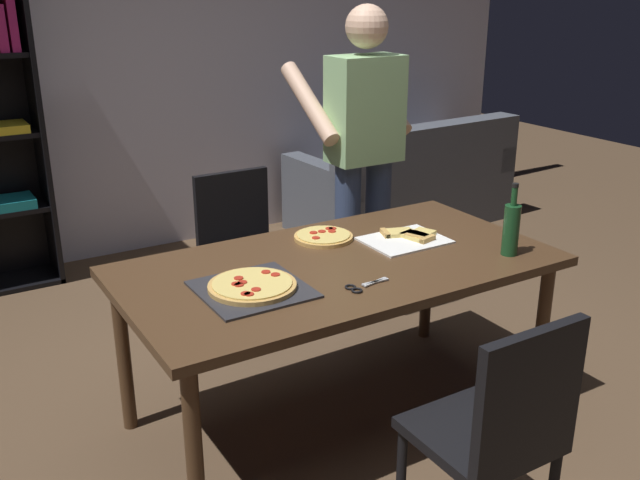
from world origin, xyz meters
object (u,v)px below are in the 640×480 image
pepperoni_pizza_on_tray (252,287)px  kitchen_scissors (362,286)px  chair_near_camera (500,426)px  person_serving_pizza (363,151)px  dining_table (338,277)px  chair_far_side (242,246)px  wine_bottle (511,228)px  second_pizza_plain (323,237)px  couch (405,188)px

pepperoni_pizza_on_tray → kitchen_scissors: size_ratio=2.04×
chair_near_camera → pepperoni_pizza_on_tray: bearing=116.3°
chair_near_camera → person_serving_pizza: person_serving_pizza is taller
dining_table → chair_far_side: 0.98m
chair_near_camera → wine_bottle: wine_bottle is taller
wine_bottle → kitchen_scissors: 0.75m
chair_near_camera → second_pizza_plain: 1.27m
pepperoni_pizza_on_tray → kitchen_scissors: pepperoni_pizza_on_tray is taller
wine_bottle → chair_far_side: bearing=117.8°
second_pizza_plain → chair_near_camera: bearing=-94.2°
second_pizza_plain → pepperoni_pizza_on_tray: bearing=-146.6°
dining_table → wine_bottle: bearing=-24.6°
person_serving_pizza → pepperoni_pizza_on_tray: (-1.07, -0.83, -0.23)m
dining_table → chair_near_camera: 0.98m
chair_near_camera → pepperoni_pizza_on_tray: 1.02m
chair_near_camera → chair_far_side: same height
couch → wine_bottle: bearing=-118.2°
pepperoni_pizza_on_tray → kitchen_scissors: (0.37, -0.19, -0.01)m
couch → wine_bottle: size_ratio=5.51×
couch → second_pizza_plain: couch is taller
couch → person_serving_pizza: size_ratio=1.00×
dining_table → pepperoni_pizza_on_tray: pepperoni_pizza_on_tray is taller
kitchen_scissors → dining_table: bearing=75.9°
second_pizza_plain → person_serving_pizza: bearing=41.7°
person_serving_pizza → couch: bearing=44.2°
second_pizza_plain → kitchen_scissors: bearing=-106.4°
dining_table → chair_far_side: size_ratio=2.02×
person_serving_pizza → kitchen_scissors: (-0.70, -1.02, -0.24)m
pepperoni_pizza_on_tray → couch: bearing=41.4°
couch → person_serving_pizza: 1.91m
chair_near_camera → couch: (1.90, 2.95, -0.21)m
dining_table → person_serving_pizza: person_serving_pizza is taller
wine_bottle → chair_near_camera: bearing=-135.5°
pepperoni_pizza_on_tray → second_pizza_plain: (0.53, 0.35, -0.00)m
pepperoni_pizza_on_tray → dining_table: bearing=10.2°
couch → wine_bottle: wine_bottle is taller
chair_far_side → person_serving_pizza: (0.63, -0.22, 0.49)m
dining_table → kitchen_scissors: (-0.07, -0.27, 0.07)m
chair_near_camera → second_pizza_plain: size_ratio=3.35×
pepperoni_pizza_on_tray → wine_bottle: size_ratio=1.26×
chair_near_camera → kitchen_scissors: bearing=95.6°
chair_far_side → person_serving_pizza: person_serving_pizza is taller
couch → second_pizza_plain: size_ratio=6.49×
pepperoni_pizza_on_tray → person_serving_pizza: bearing=37.8°
chair_far_side → pepperoni_pizza_on_tray: size_ratio=2.26×
chair_far_side → person_serving_pizza: bearing=-19.3°
chair_far_side → second_pizza_plain: (0.09, -0.70, 0.25)m
dining_table → person_serving_pizza: (0.63, 0.75, 0.32)m
chair_far_side → pepperoni_pizza_on_tray: (-0.44, -1.05, 0.25)m
dining_table → chair_far_side: (0.00, 0.97, -0.17)m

